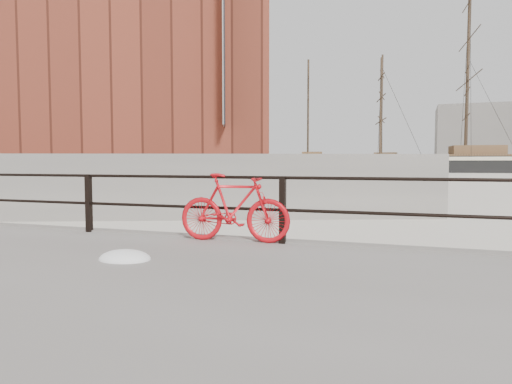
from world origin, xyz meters
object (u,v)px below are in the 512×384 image
Objects in this scene: workboat_far at (176,175)px; bicycle at (234,208)px; workboat_near at (148,179)px; schooner_mid at (421,172)px; schooner_left at (343,173)px.

bicycle is at bearing -105.85° from workboat_far.
workboat_near is 17.88m from workboat_far.
workboat_far is at bearing 116.15° from bicycle.
schooner_mid reaches higher than workboat_near.
bicycle is at bearing -74.98° from workboat_near.
workboat_near is at bearing -115.47° from workboat_far.
workboat_near reaches higher than bicycle.
schooner_left is (-11.72, -13.12, 0.00)m from schooner_mid.
schooner_mid is 1.25× the size of schooner_left.
workboat_far is at bearing -150.83° from schooner_left.
schooner_mid is 53.72m from workboat_near.
schooner_left is 36.84m from workboat_near.
schooner_mid reaches higher than bicycle.
bicycle is 0.16× the size of workboat_near.
schooner_left reaches higher than workboat_far.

